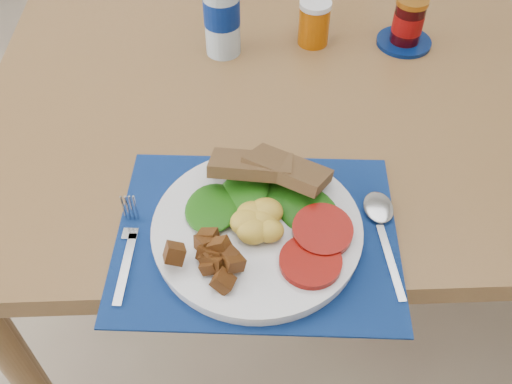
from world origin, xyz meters
TOP-DOWN VIEW (x-y plane):
  - ground at (0.00, 0.00)m, footprint 4.00×4.00m
  - table at (0.00, 0.20)m, footprint 1.40×0.90m
  - placemat at (-0.20, -0.15)m, footprint 0.44×0.36m
  - breakfast_plate at (-0.21, -0.15)m, footprint 0.31×0.31m
  - fork at (-0.39, -0.16)m, footprint 0.03×0.18m
  - spoon at (-0.01, -0.14)m, footprint 0.05×0.20m
  - water_bottle at (-0.25, 0.33)m, footprint 0.07×0.07m
  - juice_glass at (-0.06, 0.36)m, footprint 0.06×0.06m
  - jam_on_saucer at (0.13, 0.35)m, footprint 0.11×0.11m

SIDE VIEW (x-z plane):
  - ground at x=0.00m, z-range 0.00..0.00m
  - table at x=0.00m, z-range 0.29..1.04m
  - placemat at x=-0.20m, z-range 0.75..0.75m
  - fork at x=-0.39m, z-range 0.75..0.76m
  - spoon at x=-0.01m, z-range 0.75..0.76m
  - breakfast_plate at x=-0.21m, z-range 0.74..0.81m
  - juice_glass at x=-0.06m, z-range 0.75..0.84m
  - jam_on_saucer at x=0.13m, z-range 0.74..0.85m
  - water_bottle at x=-0.25m, z-range 0.74..0.98m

